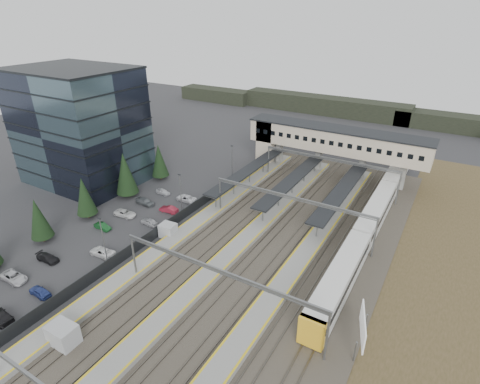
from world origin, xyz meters
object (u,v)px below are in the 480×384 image
Objects in this scene: relay_cabin_far at (168,230)px; train at (375,213)px; relay_cabin_near at (63,335)px; footbridge at (323,140)px; billboard at (363,327)px; office_building at (80,126)px.

train reaches higher than relay_cabin_far.
footbridge is at bearing 82.55° from relay_cabin_near.
train is at bearing 99.64° from billboard.
relay_cabin_near is 0.08× the size of footbridge.
relay_cabin_far is at bearing -143.14° from train.
relay_cabin_near is 1.21× the size of relay_cabin_far.
relay_cabin_far is 0.04× the size of train.
train is at bearing -47.20° from footbridge.
relay_cabin_far is at bearing 100.88° from relay_cabin_near.
train is 29.02m from billboard.
relay_cabin_near is 63.85m from footbridge.
relay_cabin_far is at bearing -107.96° from footbridge.
footbridge is at bearing 72.04° from relay_cabin_far.
train is (29.06, 21.79, 1.01)m from relay_cabin_far.
billboard is (4.85, -28.59, 0.95)m from train.
office_building is 0.60× the size of footbridge.
office_building reaches higher than relay_cabin_near.
billboard is at bearing 29.74° from relay_cabin_near.
office_building is 4.47× the size of billboard.
office_building reaches higher than footbridge.
relay_cabin_far is 36.34m from train.
relay_cabin_near is 51.59m from train.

